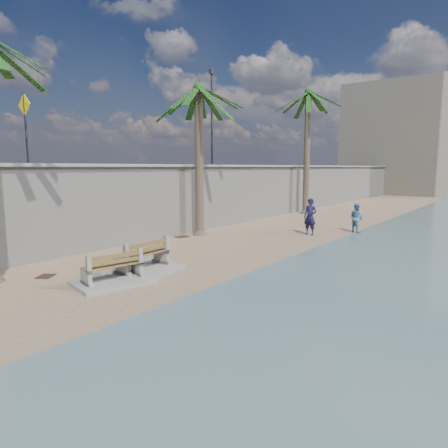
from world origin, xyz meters
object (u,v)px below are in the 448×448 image
Objects in this scene: bench_near at (113,271)px; palm_back at (309,95)px; palm_mid at (199,90)px; person_a at (310,214)px; person_b at (356,216)px; bench_far at (142,259)px.

palm_back reaches higher than bench_near.
palm_back reaches higher than palm_mid.
palm_back is at bearing 120.13° from person_a.
person_a reaches higher than person_b.
bench_far is 0.26× the size of palm_back.
person_a is (1.24, 10.20, 0.63)m from bench_far.
person_a is at bearing 85.20° from bench_near.
person_b is (2.58, 13.91, 0.46)m from bench_near.
person_b reaches higher than bench_far.
bench_far is 10.30m from person_a.
palm_mid reaches higher than person_b.
palm_mid reaches higher than bench_far.
palm_back reaches higher than person_b.
person_a is at bearing 83.06° from bench_far.
bench_near is at bearing -66.50° from palm_mid.
palm_back is (-3.13, 18.81, 8.19)m from bench_far.
bench_near is at bearing 106.43° from person_b.
person_b is at bearing -46.55° from palm_back.
bench_far is at bearing -93.71° from person_a.
bench_near is 1.15× the size of person_a.
bench_far is at bearing -80.56° from palm_back.
palm_mid is at bearing 113.50° from bench_near.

